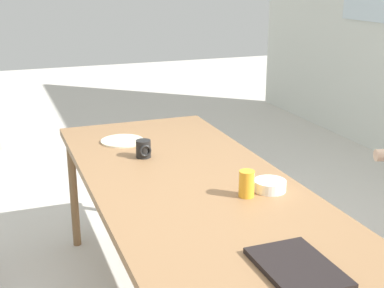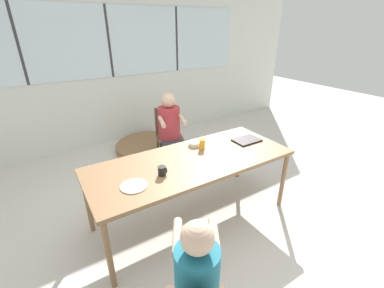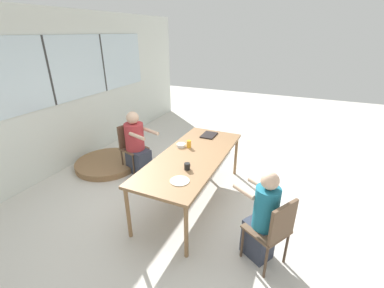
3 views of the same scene
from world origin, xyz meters
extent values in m
cube|color=olive|center=(0.00, 0.00, 0.75)|extent=(2.19, 0.90, 0.04)
cylinder|color=olive|center=(-1.05, -0.40, 0.36)|extent=(0.05, 0.05, 0.73)
cylinder|color=olive|center=(-1.05, 0.40, 0.36)|extent=(0.05, 0.05, 0.73)
cube|color=black|center=(0.82, 0.05, 0.78)|extent=(0.32, 0.22, 0.02)
cylinder|color=black|center=(-0.41, -0.11, 0.82)|extent=(0.08, 0.08, 0.09)
torus|color=black|center=(-0.37, -0.11, 0.82)|extent=(0.01, 0.06, 0.06)
cylinder|color=gold|center=(0.23, 0.16, 0.83)|extent=(0.07, 0.07, 0.11)
cylinder|color=white|center=(0.21, 0.28, 0.79)|extent=(0.14, 0.14, 0.05)
cylinder|color=beige|center=(-0.70, -0.15, 0.77)|extent=(0.24, 0.24, 0.01)
camera|label=1|loc=(2.10, -0.79, 1.67)|focal=50.00mm
camera|label=2|loc=(-1.28, -2.03, 2.07)|focal=24.00mm
camera|label=3|loc=(-3.06, -1.37, 2.42)|focal=24.00mm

